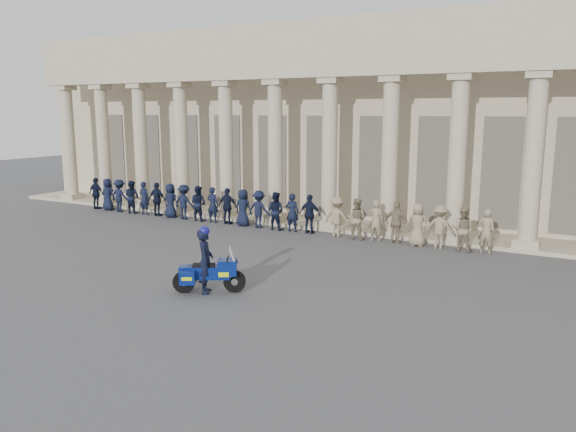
# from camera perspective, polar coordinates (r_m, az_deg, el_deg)

# --- Properties ---
(ground) EXTENTS (90.00, 90.00, 0.00)m
(ground) POSITION_cam_1_polar(r_m,az_deg,el_deg) (16.50, -3.41, -6.88)
(ground) COLOR #464648
(ground) RESTS_ON ground
(building) EXTENTS (40.00, 12.50, 9.00)m
(building) POSITION_cam_1_polar(r_m,az_deg,el_deg) (29.29, 12.19, 9.54)
(building) COLOR tan
(building) RESTS_ON ground
(officer_rank) EXTENTS (19.88, 0.61, 1.62)m
(officer_rank) POSITION_cam_1_polar(r_m,az_deg,el_deg) (24.27, -3.68, 0.76)
(officer_rank) COLOR black
(officer_rank) RESTS_ON ground
(motorcycle) EXTENTS (1.80, 1.34, 1.29)m
(motorcycle) POSITION_cam_1_polar(r_m,az_deg,el_deg) (15.71, -7.96, -5.74)
(motorcycle) COLOR black
(motorcycle) RESTS_ON ground
(rider) EXTENTS (0.70, 0.78, 1.89)m
(rider) POSITION_cam_1_polar(r_m,az_deg,el_deg) (15.62, -8.40, -4.43)
(rider) COLOR black
(rider) RESTS_ON ground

